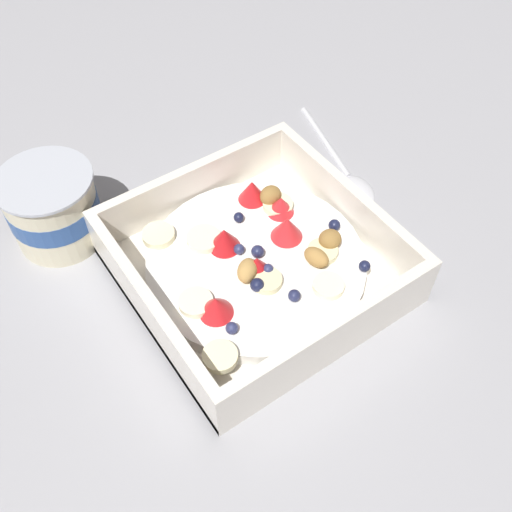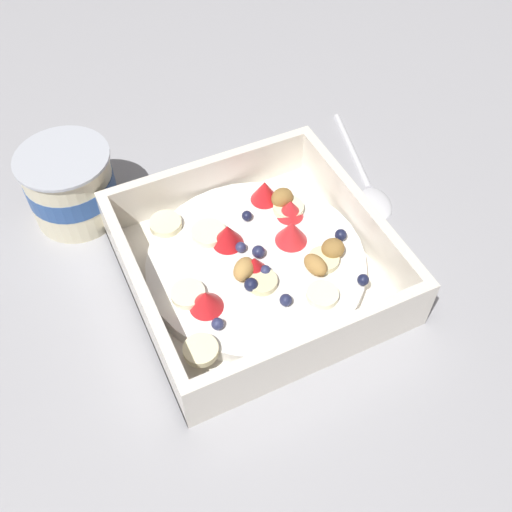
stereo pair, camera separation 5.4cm
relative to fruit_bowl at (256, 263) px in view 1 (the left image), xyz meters
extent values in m
plane|color=#9E9EA3|center=(0.01, -0.01, -0.02)|extent=(2.40, 2.40, 0.00)
cube|color=white|center=(0.00, 0.00, -0.01)|extent=(0.23, 0.23, 0.01)
cube|color=white|center=(0.00, -0.11, 0.01)|extent=(0.23, 0.01, 0.06)
cube|color=white|center=(0.00, 0.11, 0.01)|extent=(0.23, 0.01, 0.06)
cube|color=white|center=(-0.11, 0.00, 0.01)|extent=(0.01, 0.21, 0.06)
cube|color=white|center=(0.11, 0.00, 0.01)|extent=(0.01, 0.21, 0.06)
cylinder|color=white|center=(0.00, 0.00, 0.00)|extent=(0.20, 0.20, 0.01)
cylinder|color=#F7EFC6|center=(-0.03, 0.05, 0.01)|extent=(0.05, 0.05, 0.01)
cylinder|color=beige|center=(0.05, -0.03, 0.01)|extent=(0.03, 0.03, 0.01)
cylinder|color=#F7EFC6|center=(-0.07, -0.02, 0.01)|extent=(0.04, 0.04, 0.01)
cylinder|color=#F4EAB7|center=(0.05, 0.04, 0.01)|extent=(0.04, 0.04, 0.01)
cylinder|color=#F4EAB7|center=(-0.06, 0.07, 0.01)|extent=(0.03, 0.03, 0.01)
cylinder|color=#F4EAB7|center=(-0.08, -0.07, 0.01)|extent=(0.04, 0.04, 0.01)
cylinder|color=beige|center=(-0.01, -0.03, 0.01)|extent=(0.04, 0.04, 0.01)
cylinder|color=#F7EFC6|center=(0.03, -0.06, 0.01)|extent=(0.04, 0.04, 0.01)
cone|color=red|center=(0.05, 0.03, 0.02)|extent=(0.04, 0.04, 0.02)
cone|color=red|center=(-0.06, -0.03, 0.02)|extent=(0.03, 0.03, 0.02)
cone|color=red|center=(-0.02, 0.03, 0.02)|extent=(0.03, 0.03, 0.02)
cone|color=red|center=(0.04, 0.07, 0.02)|extent=(0.04, 0.04, 0.02)
cone|color=red|center=(-0.01, -0.01, 0.02)|extent=(0.03, 0.03, 0.02)
cone|color=red|center=(0.04, 0.01, 0.02)|extent=(0.04, 0.04, 0.02)
sphere|color=navy|center=(-0.01, 0.01, 0.01)|extent=(0.01, 0.01, 0.01)
sphere|color=#23284C|center=(0.00, 0.00, 0.01)|extent=(0.01, 0.01, 0.01)
sphere|color=#191E3D|center=(0.07, -0.07, 0.01)|extent=(0.01, 0.01, 0.01)
sphere|color=navy|center=(-0.06, -0.05, 0.01)|extent=(0.01, 0.01, 0.01)
sphere|color=#191E3D|center=(0.02, 0.05, 0.01)|extent=(0.01, 0.01, 0.01)
sphere|color=#191E3D|center=(-0.02, -0.03, 0.01)|extent=(0.01, 0.01, 0.01)
sphere|color=#23284C|center=(0.00, -0.06, 0.01)|extent=(0.01, 0.01, 0.01)
sphere|color=#191E3D|center=(0.08, -0.01, 0.01)|extent=(0.01, 0.01, 0.01)
sphere|color=navy|center=(0.00, -0.02, 0.01)|extent=(0.01, 0.01, 0.01)
ellipsoid|color=tan|center=(-0.02, -0.02, 0.02)|extent=(0.03, 0.03, 0.02)
ellipsoid|color=olive|center=(0.07, -0.03, 0.01)|extent=(0.02, 0.02, 0.02)
ellipsoid|color=#AD7F42|center=(0.04, -0.04, 0.01)|extent=(0.02, 0.03, 0.02)
ellipsoid|color=olive|center=(0.05, 0.05, 0.02)|extent=(0.03, 0.02, 0.02)
ellipsoid|color=silver|center=(0.15, 0.03, -0.01)|extent=(0.04, 0.05, 0.01)
cylinder|color=silver|center=(0.18, 0.11, -0.02)|extent=(0.04, 0.12, 0.01)
cylinder|color=beige|center=(-0.13, 0.15, 0.02)|extent=(0.09, 0.09, 0.07)
cylinder|color=#2D5193|center=(-0.13, 0.15, 0.02)|extent=(0.09, 0.09, 0.02)
cylinder|color=#B7BCC6|center=(-0.13, 0.15, 0.06)|extent=(0.09, 0.09, 0.00)
camera|label=1|loc=(-0.19, -0.28, 0.43)|focal=41.46mm
camera|label=2|loc=(-0.15, -0.31, 0.43)|focal=41.46mm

